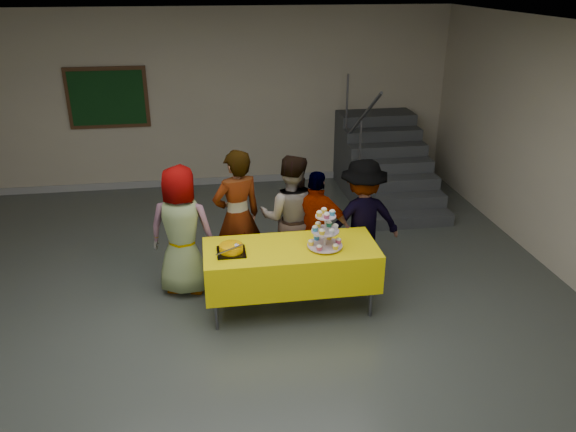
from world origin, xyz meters
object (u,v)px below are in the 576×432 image
(cupcake_stand, at_px, (325,233))
(schoolchild_d, at_px, (317,228))
(noticeboard, at_px, (108,98))
(schoolchild_a, at_px, (182,231))
(schoolchild_c, at_px, (291,217))
(schoolchild_b, at_px, (237,217))
(schoolchild_e, at_px, (362,221))
(bake_table, at_px, (291,265))
(bear_cake, at_px, (231,248))
(staircase, at_px, (383,165))

(cupcake_stand, relative_size, schoolchild_d, 0.32)
(cupcake_stand, xyz_separation_m, noticeboard, (-2.74, 4.26, 0.65))
(cupcake_stand, relative_size, schoolchild_a, 0.29)
(schoolchild_c, bearing_deg, schoolchild_d, 159.13)
(schoolchild_b, distance_m, schoolchild_d, 0.95)
(schoolchild_d, bearing_deg, noticeboard, -28.45)
(schoolchild_b, bearing_deg, schoolchild_d, 147.63)
(cupcake_stand, distance_m, schoolchild_b, 1.22)
(schoolchild_e, bearing_deg, noticeboard, -51.92)
(bake_table, relative_size, schoolchild_b, 1.13)
(bake_table, xyz_separation_m, schoolchild_e, (0.96, 0.58, 0.20))
(bear_cake, xyz_separation_m, schoolchild_a, (-0.53, 0.62, -0.05))
(staircase, bearing_deg, schoolchild_c, -127.62)
(cupcake_stand, bearing_deg, noticeboard, 122.74)
(cupcake_stand, height_order, noticeboard, noticeboard)
(noticeboard, bearing_deg, schoolchild_b, -61.55)
(schoolchild_b, height_order, schoolchild_c, schoolchild_b)
(schoolchild_e, bearing_deg, bear_cake, 16.49)
(schoolchild_b, distance_m, staircase, 3.71)
(schoolchild_d, distance_m, noticeboard, 4.65)
(schoolchild_d, relative_size, noticeboard, 1.09)
(schoolchild_a, xyz_separation_m, schoolchild_e, (2.13, 0.00, -0.02))
(bake_table, distance_m, schoolchild_e, 1.14)
(schoolchild_c, relative_size, noticeboard, 1.20)
(schoolchild_b, xyz_separation_m, schoolchild_d, (0.92, -0.19, -0.12))
(bear_cake, bearing_deg, schoolchild_e, 21.20)
(bake_table, xyz_separation_m, schoolchild_c, (0.12, 0.76, 0.23))
(bake_table, height_order, schoolchild_a, schoolchild_a)
(bake_table, distance_m, staircase, 3.96)
(cupcake_stand, bearing_deg, schoolchild_c, 106.05)
(cupcake_stand, bearing_deg, schoolchild_d, 86.16)
(schoolchild_a, relative_size, noticeboard, 1.19)
(schoolchild_a, relative_size, schoolchild_d, 1.10)
(staircase, relative_size, noticeboard, 1.85)
(bake_table, relative_size, schoolchild_c, 1.20)
(schoolchild_d, bearing_deg, bake_table, 78.68)
(schoolchild_b, relative_size, staircase, 0.69)
(cupcake_stand, xyz_separation_m, schoolchild_a, (-1.53, 0.65, -0.17))
(schoolchild_c, height_order, schoolchild_d, schoolchild_c)
(schoolchild_d, bearing_deg, staircase, -97.54)
(schoolchild_a, xyz_separation_m, noticeboard, (-1.21, 3.60, 0.82))
(cupcake_stand, relative_size, noticeboard, 0.34)
(schoolchild_c, xyz_separation_m, schoolchild_d, (0.28, -0.20, -0.08))
(schoolchild_e, relative_size, noticeboard, 1.17)
(schoolchild_a, xyz_separation_m, staircase, (3.28, 2.77, -0.29))
(cupcake_stand, distance_m, schoolchild_d, 0.68)
(bake_table, relative_size, schoolchild_e, 1.24)
(bear_cake, xyz_separation_m, schoolchild_d, (1.04, 0.60, -0.12))
(schoolchild_b, bearing_deg, bear_cake, 60.76)
(schoolchild_c, bearing_deg, schoolchild_b, 14.60)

